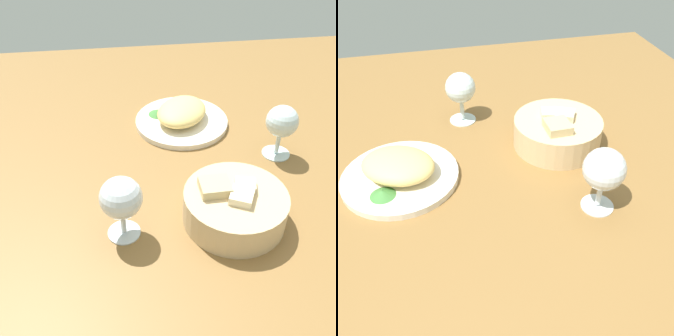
% 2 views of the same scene
% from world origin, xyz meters
% --- Properties ---
extents(ground_plane, '(1.40, 1.40, 0.02)m').
position_xyz_m(ground_plane, '(0.00, 0.00, -0.01)').
color(ground_plane, olive).
extents(plate, '(0.23, 0.23, 0.01)m').
position_xyz_m(plate, '(-0.18, 0.03, 0.01)').
color(plate, silver).
rests_on(plate, ground_plane).
extents(omelette, '(0.19, 0.18, 0.05)m').
position_xyz_m(omelette, '(-0.18, 0.03, 0.04)').
color(omelette, '#EECC75').
rests_on(omelette, plate).
extents(lettuce_garnish, '(0.05, 0.05, 0.01)m').
position_xyz_m(lettuce_garnish, '(-0.21, -0.03, 0.02)').
color(lettuce_garnish, '#3F7D38').
rests_on(lettuce_garnish, plate).
extents(bread_basket, '(0.19, 0.19, 0.08)m').
position_xyz_m(bread_basket, '(0.17, 0.07, 0.03)').
color(bread_basket, '#D6B584').
rests_on(bread_basket, ground_plane).
extents(wine_glass_near, '(0.08, 0.08, 0.13)m').
position_xyz_m(wine_glass_near, '(0.18, -0.13, 0.08)').
color(wine_glass_near, silver).
rests_on(wine_glass_near, ground_plane).
extents(wine_glass_far, '(0.07, 0.07, 0.13)m').
position_xyz_m(wine_glass_far, '(-0.02, 0.23, 0.08)').
color(wine_glass_far, silver).
rests_on(wine_glass_far, ground_plane).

